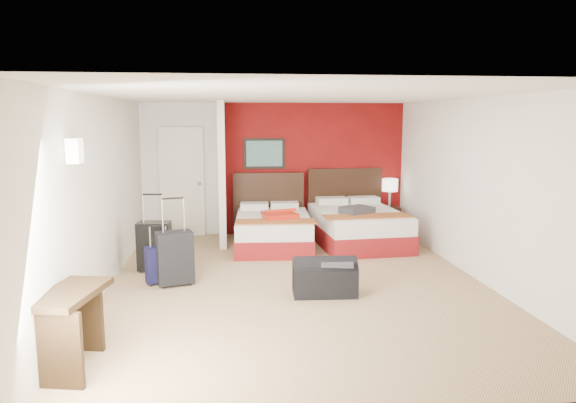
{
  "coord_description": "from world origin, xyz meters",
  "views": [
    {
      "loc": [
        -0.93,
        -6.82,
        2.21
      ],
      "look_at": [
        -0.03,
        0.8,
        1.0
      ],
      "focal_mm": 32.98,
      "sensor_mm": 36.0,
      "label": 1
    }
  ],
  "objects": [
    {
      "name": "ground",
      "position": [
        0.0,
        0.0,
        0.0
      ],
      "size": [
        6.5,
        6.5,
        0.0
      ],
      "primitive_type": "plane",
      "color": "tan",
      "rests_on": "ground"
    },
    {
      "name": "room_walls",
      "position": [
        -1.4,
        1.42,
        1.26
      ],
      "size": [
        5.02,
        6.52,
        2.5
      ],
      "color": "silver",
      "rests_on": "ground"
    },
    {
      "name": "red_accent_panel",
      "position": [
        0.75,
        3.23,
        1.25
      ],
      "size": [
        3.5,
        0.04,
        2.5
      ],
      "primitive_type": "cube",
      "color": "maroon",
      "rests_on": "ground"
    },
    {
      "name": "partition_wall",
      "position": [
        -1.0,
        2.61,
        1.25
      ],
      "size": [
        0.12,
        1.2,
        2.5
      ],
      "primitive_type": "cube",
      "color": "silver",
      "rests_on": "ground"
    },
    {
      "name": "entry_door",
      "position": [
        -1.75,
        3.2,
        1.02
      ],
      "size": [
        0.82,
        0.06,
        2.05
      ],
      "primitive_type": "cube",
      "color": "silver",
      "rests_on": "ground"
    },
    {
      "name": "bed_left",
      "position": [
        -0.14,
        2.09,
        0.27
      ],
      "size": [
        1.39,
        1.9,
        0.55
      ],
      "primitive_type": "cube",
      "rotation": [
        0.0,
        0.0,
        -0.07
      ],
      "color": "white",
      "rests_on": "ground"
    },
    {
      "name": "bed_right",
      "position": [
        1.37,
        2.14,
        0.3
      ],
      "size": [
        1.54,
        2.1,
        0.6
      ],
      "primitive_type": "cube",
      "rotation": [
        0.0,
        0.0,
        0.07
      ],
      "color": "silver",
      "rests_on": "ground"
    },
    {
      "name": "red_suitcase_open",
      "position": [
        -0.04,
        1.99,
        0.59
      ],
      "size": [
        0.71,
        0.86,
        0.09
      ],
      "primitive_type": "cube",
      "rotation": [
        0.0,
        0.0,
        0.24
      ],
      "color": "red",
      "rests_on": "bed_left"
    },
    {
      "name": "jacket_bundle",
      "position": [
        1.27,
        1.84,
        0.66
      ],
      "size": [
        0.62,
        0.58,
        0.12
      ],
      "primitive_type": "cube",
      "rotation": [
        0.0,
        0.0,
        0.44
      ],
      "color": "#3D3D42",
      "rests_on": "bed_right"
    },
    {
      "name": "nightstand",
      "position": [
        2.19,
        2.93,
        0.26
      ],
      "size": [
        0.41,
        0.41,
        0.53
      ],
      "primitive_type": "cube",
      "rotation": [
        0.0,
        0.0,
        -0.08
      ],
      "color": "black",
      "rests_on": "ground"
    },
    {
      "name": "table_lamp",
      "position": [
        2.19,
        2.93,
        0.8
      ],
      "size": [
        0.39,
        0.39,
        0.54
      ],
      "primitive_type": "cylinder",
      "rotation": [
        0.0,
        0.0,
        -0.36
      ],
      "color": "white",
      "rests_on": "nightstand"
    },
    {
      "name": "suitcase_black",
      "position": [
        -1.99,
        0.86,
        0.35
      ],
      "size": [
        0.49,
        0.34,
        0.69
      ],
      "primitive_type": "cube",
      "rotation": [
        0.0,
        0.0,
        -0.11
      ],
      "color": "black",
      "rests_on": "ground"
    },
    {
      "name": "suitcase_charcoal",
      "position": [
        -1.63,
        0.15,
        0.35
      ],
      "size": [
        0.53,
        0.41,
        0.69
      ],
      "primitive_type": "cube",
      "rotation": [
        0.0,
        0.0,
        0.28
      ],
      "color": "black",
      "rests_on": "ground"
    },
    {
      "name": "suitcase_navy",
      "position": [
        -1.85,
        0.23,
        0.24
      ],
      "size": [
        0.4,
        0.32,
        0.48
      ],
      "primitive_type": "cube",
      "rotation": [
        0.0,
        0.0,
        0.34
      ],
      "color": "black",
      "rests_on": "ground"
    },
    {
      "name": "duffel_bag",
      "position": [
        0.28,
        -0.48,
        0.2
      ],
      "size": [
        0.82,
        0.47,
        0.4
      ],
      "primitive_type": "cube",
      "rotation": [
        0.0,
        0.0,
        -0.06
      ],
      "color": "black",
      "rests_on": "ground"
    },
    {
      "name": "jacket_draped",
      "position": [
        0.43,
        -0.53,
        0.43
      ],
      "size": [
        0.46,
        0.41,
        0.05
      ],
      "primitive_type": "cube",
      "rotation": [
        0.0,
        0.0,
        -0.22
      ],
      "color": "#39383E",
      "rests_on": "duffel_bag"
    },
    {
      "name": "desk",
      "position": [
        -2.31,
        -2.18,
        0.36
      ],
      "size": [
        0.61,
        0.94,
        0.72
      ],
      "primitive_type": "cube",
      "rotation": [
        0.0,
        0.0,
        -0.21
      ],
      "color": "black",
      "rests_on": "ground"
    }
  ]
}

